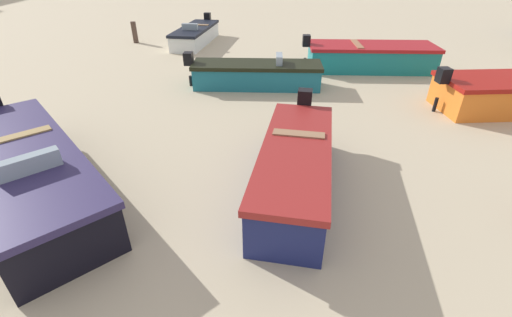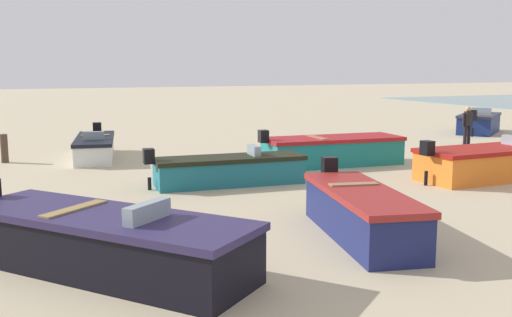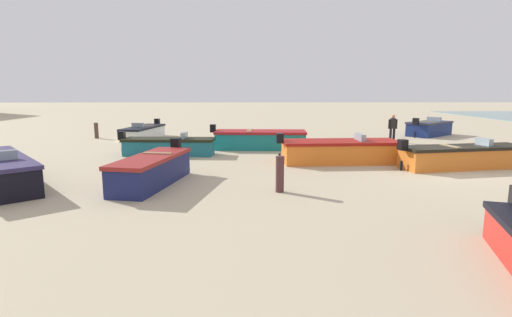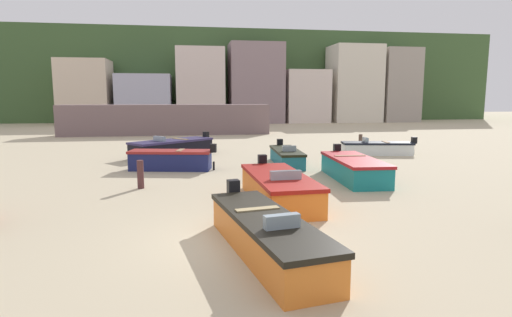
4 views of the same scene
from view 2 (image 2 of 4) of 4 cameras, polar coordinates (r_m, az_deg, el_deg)
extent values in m
cube|color=#15777C|center=(20.14, 7.32, 0.56)|extent=(1.84, 4.65, 0.82)
cube|color=maroon|center=(20.08, 7.35, 1.88)|extent=(1.93, 4.75, 0.12)
cube|color=black|center=(19.10, 0.71, 2.14)|extent=(0.33, 0.30, 0.40)
cylinder|color=black|center=(19.22, 0.71, -0.38)|extent=(0.11, 0.11, 0.41)
cube|color=#9B6646|center=(19.83, 5.87, 1.97)|extent=(1.37, 0.31, 0.08)
cube|color=navy|center=(31.49, 20.53, 3.05)|extent=(3.28, 3.55, 0.82)
cube|color=#2B2D43|center=(31.45, 20.58, 3.90)|extent=(3.40, 3.68, 0.12)
cube|color=black|center=(29.63, 20.06, 4.00)|extent=(0.42, 0.42, 0.40)
cylinder|color=black|center=(29.70, 19.97, 2.37)|extent=(0.14, 0.14, 0.41)
cube|color=#8C9EA8|center=(32.00, 20.76, 4.32)|extent=(0.85, 0.74, 0.28)
cube|color=olive|center=(31.04, 20.47, 3.94)|extent=(1.18, 1.01, 0.08)
cube|color=#1C6A7B|center=(16.65, -2.54, -1.36)|extent=(1.37, 4.17, 0.68)
cube|color=black|center=(16.59, -2.55, -0.01)|extent=(1.46, 4.28, 0.12)
cube|color=black|center=(16.08, -10.22, 0.22)|extent=(0.34, 0.30, 0.40)
cylinder|color=black|center=(16.21, -10.15, -2.39)|extent=(0.11, 0.11, 0.34)
cube|color=#8C9EA8|center=(16.77, -0.19, 0.79)|extent=(0.69, 0.24, 0.28)
cube|color=navy|center=(11.71, 10.05, -5.51)|extent=(3.96, 1.90, 0.83)
cube|color=maroon|center=(11.61, 10.12, -3.25)|extent=(4.07, 2.00, 0.12)
cube|color=black|center=(13.50, 7.03, -0.69)|extent=(0.34, 0.37, 0.40)
cylinder|color=black|center=(13.67, 6.97, -4.25)|extent=(0.12, 0.12, 0.41)
cube|color=#976E4E|center=(12.03, 9.33, -2.55)|extent=(0.43, 1.01, 0.08)
cube|color=silver|center=(22.11, -15.14, 0.84)|extent=(4.23, 1.90, 0.65)
cube|color=black|center=(22.07, -15.18, 1.83)|extent=(4.35, 1.99, 0.12)
cube|color=black|center=(24.25, -14.95, 2.88)|extent=(0.33, 0.36, 0.40)
cylinder|color=black|center=(24.34, -14.88, 1.18)|extent=(0.12, 0.12, 0.32)
cube|color=#8C9EA8|center=(21.33, -15.29, 2.14)|extent=(0.32, 0.75, 0.28)
cube|color=#916E4B|center=(22.57, -15.12, 2.11)|extent=(0.41, 1.06, 0.08)
cube|color=black|center=(9.97, -14.27, -8.17)|extent=(4.87, 4.41, 0.84)
cube|color=#2D264E|center=(9.84, -14.38, -5.50)|extent=(5.00, 4.54, 0.12)
cube|color=#8C9EA8|center=(9.24, -10.36, -5.03)|extent=(0.75, 0.84, 0.28)
cube|color=olive|center=(10.26, -17.00, -4.74)|extent=(1.02, 1.16, 0.08)
cube|color=orange|center=(18.93, 21.87, -0.55)|extent=(1.84, 4.81, 0.81)
cube|color=maroon|center=(18.86, 21.95, 0.84)|extent=(1.92, 4.92, 0.12)
cube|color=black|center=(17.08, 16.06, 0.98)|extent=(0.33, 0.29, 0.40)
cylinder|color=black|center=(17.22, 15.94, -1.82)|extent=(0.10, 0.10, 0.41)
cylinder|color=#49372D|center=(22.14, -22.93, 0.89)|extent=(0.24, 0.24, 0.98)
cylinder|color=black|center=(26.46, 19.36, 2.11)|extent=(0.14, 0.14, 0.82)
cylinder|color=black|center=(26.59, 19.68, 2.13)|extent=(0.14, 0.14, 0.82)
cylinder|color=black|center=(26.46, 19.60, 3.62)|extent=(0.35, 0.35, 0.58)
cylinder|color=black|center=(26.31, 19.24, 3.53)|extent=(0.09, 0.09, 0.54)
cylinder|color=black|center=(26.61, 19.94, 3.55)|extent=(0.09, 0.09, 0.54)
sphere|color=tan|center=(26.43, 19.64, 4.49)|extent=(0.22, 0.22, 0.22)
camera|label=1|loc=(6.74, 30.61, 13.51)|focal=24.45mm
camera|label=3|loc=(9.63, 84.80, -0.72)|focal=27.52mm
camera|label=4|loc=(28.44, 46.62, 6.50)|focal=29.43mm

